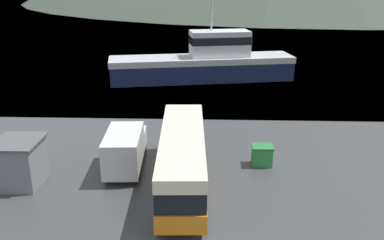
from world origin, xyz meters
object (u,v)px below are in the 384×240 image
(tour_bus, at_px, (182,157))
(dock_kiosk, at_px, (19,162))
(fishing_boat, at_px, (205,62))
(storage_bin, at_px, (262,155))
(delivery_van, at_px, (125,147))

(tour_bus, xyz_separation_m, dock_kiosk, (-9.46, -0.13, -0.43))
(tour_bus, relative_size, fishing_boat, 0.54)
(dock_kiosk, bearing_deg, storage_bin, 12.35)
(dock_kiosk, bearing_deg, delivery_van, 23.83)
(storage_bin, xyz_separation_m, dock_kiosk, (-14.38, -3.15, 0.70))
(storage_bin, distance_m, dock_kiosk, 14.74)
(tour_bus, xyz_separation_m, fishing_boat, (1.03, 26.04, 0.30))
(delivery_van, bearing_deg, dock_kiosk, -159.55)
(tour_bus, relative_size, delivery_van, 1.78)
(tour_bus, height_order, dock_kiosk, tour_bus)
(delivery_van, bearing_deg, storage_bin, 0.79)
(tour_bus, distance_m, dock_kiosk, 9.47)
(fishing_boat, bearing_deg, storage_bin, 178.72)
(fishing_boat, bearing_deg, tour_bus, 166.85)
(tour_bus, height_order, storage_bin, tour_bus)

